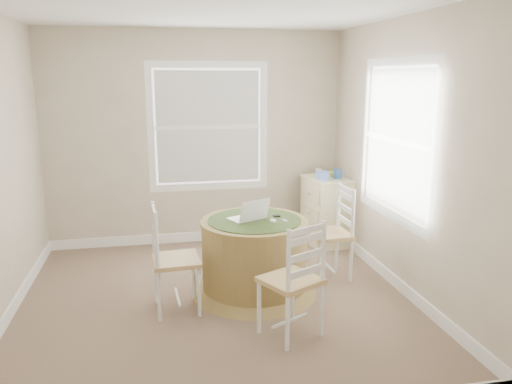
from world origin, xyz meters
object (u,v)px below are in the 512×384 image
object	(u,v)px
laptop	(248,217)
corner_chest	(326,211)
round_table	(254,253)
chair_near	(291,280)
chair_left	(176,260)
chair_right	(329,234)

from	to	relation	value
laptop	corner_chest	world-z (taller)	laptop
round_table	chair_near	world-z (taller)	chair_near
chair_left	laptop	bearing A→B (deg)	-73.18
round_table	chair_left	size ratio (longest dim) A/B	1.26
round_table	chair_near	size ratio (longest dim) A/B	1.26
chair_left	round_table	bearing A→B (deg)	-76.34
chair_right	chair_left	bearing A→B (deg)	-76.66
chair_near	corner_chest	xyz separation A→B (m)	(1.04, 2.11, -0.05)
laptop	chair_near	bearing A→B (deg)	76.00
chair_right	corner_chest	distance (m)	1.09
round_table	chair_right	world-z (taller)	chair_right
chair_right	laptop	world-z (taller)	chair_right
round_table	corner_chest	distance (m)	1.71
chair_right	chair_near	bearing A→B (deg)	-35.57
laptop	corner_chest	size ratio (longest dim) A/B	0.48
corner_chest	chair_right	bearing A→B (deg)	-114.53
chair_near	chair_right	world-z (taller)	same
corner_chest	chair_left	bearing A→B (deg)	-148.94
chair_left	corner_chest	bearing A→B (deg)	-55.59
chair_near	chair_right	size ratio (longest dim) A/B	1.00
chair_right	corner_chest	world-z (taller)	chair_right
chair_left	chair_near	xyz separation A→B (m)	(0.87, -0.63, 0.00)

